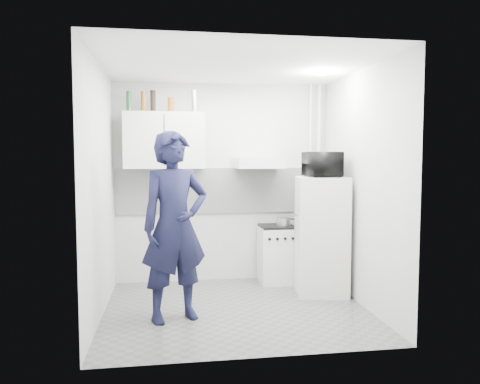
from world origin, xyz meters
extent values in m
plane|color=#595959|center=(0.00, 0.00, 0.00)|extent=(2.80, 2.80, 0.00)
plane|color=white|center=(0.00, 0.00, 2.60)|extent=(2.80, 2.80, 0.00)
plane|color=silver|center=(0.00, 1.25, 1.30)|extent=(2.80, 0.00, 2.80)
plane|color=silver|center=(-1.40, 0.00, 1.30)|extent=(0.00, 2.60, 2.60)
plane|color=silver|center=(1.40, 0.00, 1.30)|extent=(0.00, 2.60, 2.60)
imported|color=black|center=(-0.65, -0.22, 0.95)|extent=(0.81, 0.67, 1.91)
cube|color=silver|center=(0.69, 1.00, 0.36)|extent=(0.45, 0.45, 0.73)
cube|color=silver|center=(1.10, 0.43, 0.70)|extent=(0.67, 0.67, 1.41)
cube|color=black|center=(0.69, 1.00, 0.74)|extent=(0.44, 0.44, 0.03)
cylinder|color=silver|center=(0.77, 0.99, 0.80)|extent=(0.18, 0.18, 0.10)
imported|color=black|center=(1.10, 0.43, 1.56)|extent=(0.54, 0.36, 0.30)
cylinder|color=#144C1E|center=(-1.18, 1.07, 2.33)|extent=(0.06, 0.06, 0.26)
cylinder|color=brown|center=(-1.00, 1.07, 2.33)|extent=(0.07, 0.07, 0.25)
cylinder|color=black|center=(-0.89, 1.07, 2.34)|extent=(0.07, 0.07, 0.27)
cylinder|color=brown|center=(-0.67, 1.07, 2.29)|extent=(0.08, 0.08, 0.19)
cylinder|color=silver|center=(-0.37, 1.07, 2.34)|extent=(0.07, 0.07, 0.28)
cube|color=silver|center=(-0.75, 1.07, 1.85)|extent=(1.00, 0.35, 0.70)
cube|color=silver|center=(0.45, 1.00, 1.57)|extent=(0.60, 0.50, 0.14)
cube|color=white|center=(0.00, 1.24, 1.20)|extent=(2.74, 0.03, 0.60)
cylinder|color=silver|center=(1.30, 1.17, 1.30)|extent=(0.05, 0.05, 2.60)
cylinder|color=silver|center=(1.18, 1.17, 1.30)|extent=(0.04, 0.04, 2.60)
cylinder|color=white|center=(1.00, 0.20, 2.57)|extent=(0.10, 0.10, 0.02)
camera|label=1|loc=(-0.71, -4.90, 1.65)|focal=35.00mm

